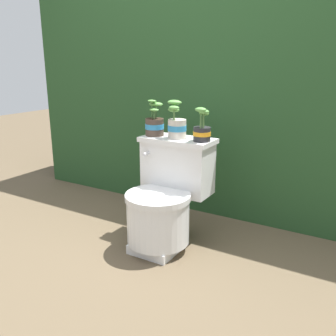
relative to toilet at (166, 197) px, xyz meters
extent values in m
plane|color=brown|center=(-0.09, -0.08, -0.32)|extent=(12.00, 12.00, 0.00)
cube|color=#234723|center=(-0.09, 1.01, 0.52)|extent=(3.16, 0.84, 1.67)
cube|color=silver|center=(0.00, -0.10, -0.29)|extent=(0.27, 0.31, 0.06)
cylinder|color=silver|center=(0.00, -0.10, -0.12)|extent=(0.39, 0.39, 0.28)
cylinder|color=silver|center=(0.00, -0.10, 0.04)|extent=(0.40, 0.40, 0.04)
cube|color=silver|center=(0.00, 0.14, 0.16)|extent=(0.45, 0.21, 0.33)
cube|color=silver|center=(0.00, 0.14, 0.34)|extent=(0.47, 0.23, 0.03)
cylinder|color=silver|center=(-0.16, 0.01, 0.26)|extent=(0.02, 0.05, 0.02)
cylinder|color=#47382D|center=(-0.17, 0.13, 0.41)|extent=(0.12, 0.12, 0.11)
cylinder|color=#2D84BC|center=(-0.17, 0.13, 0.42)|extent=(0.12, 0.12, 0.03)
cylinder|color=#332319|center=(-0.17, 0.13, 0.46)|extent=(0.11, 0.11, 0.01)
cylinder|color=#4C753D|center=(-0.17, 0.15, 0.51)|extent=(0.01, 0.01, 0.08)
ellipsoid|color=#569342|center=(-0.17, 0.15, 0.56)|extent=(0.10, 0.07, 0.03)
cylinder|color=#4C753D|center=(-0.15, 0.11, 0.50)|extent=(0.01, 0.01, 0.05)
ellipsoid|color=#569342|center=(-0.15, 0.11, 0.53)|extent=(0.07, 0.05, 0.02)
cylinder|color=#4C753D|center=(-0.18, 0.18, 0.51)|extent=(0.01, 0.01, 0.08)
ellipsoid|color=#569342|center=(-0.18, 0.18, 0.55)|extent=(0.07, 0.05, 0.02)
cylinder|color=#4C753D|center=(-0.18, 0.12, 0.52)|extent=(0.01, 0.01, 0.11)
ellipsoid|color=#569342|center=(-0.18, 0.12, 0.58)|extent=(0.06, 0.04, 0.02)
cylinder|color=beige|center=(0.00, 0.13, 0.42)|extent=(0.11, 0.11, 0.12)
cylinder|color=#2D84BC|center=(0.00, 0.13, 0.42)|extent=(0.12, 0.12, 0.04)
cylinder|color=#332319|center=(0.00, 0.13, 0.47)|extent=(0.11, 0.11, 0.01)
cylinder|color=#4C753D|center=(-0.02, 0.14, 0.52)|extent=(0.01, 0.01, 0.09)
ellipsoid|color=#569342|center=(-0.02, 0.14, 0.58)|extent=(0.10, 0.07, 0.03)
cylinder|color=#4C753D|center=(-0.02, 0.13, 0.50)|extent=(0.01, 0.01, 0.05)
ellipsoid|color=#569342|center=(-0.02, 0.13, 0.54)|extent=(0.08, 0.05, 0.03)
cylinder|color=#4C753D|center=(0.00, 0.09, 0.51)|extent=(0.01, 0.01, 0.07)
ellipsoid|color=#569342|center=(0.00, 0.09, 0.55)|extent=(0.07, 0.05, 0.02)
cylinder|color=#262628|center=(0.18, 0.13, 0.40)|extent=(0.10, 0.10, 0.09)
cylinder|color=orange|center=(0.18, 0.13, 0.41)|extent=(0.11, 0.11, 0.03)
cylinder|color=#332319|center=(0.18, 0.13, 0.44)|extent=(0.10, 0.10, 0.01)
cylinder|color=#4C753D|center=(0.18, 0.14, 0.48)|extent=(0.01, 0.01, 0.07)
ellipsoid|color=#569342|center=(0.18, 0.14, 0.53)|extent=(0.06, 0.04, 0.02)
cylinder|color=#4C753D|center=(0.18, 0.11, 0.49)|extent=(0.01, 0.01, 0.10)
ellipsoid|color=#569342|center=(0.18, 0.11, 0.55)|extent=(0.07, 0.05, 0.02)
cylinder|color=#4C753D|center=(0.19, 0.09, 0.50)|extent=(0.01, 0.01, 0.10)
ellipsoid|color=#569342|center=(0.19, 0.09, 0.56)|extent=(0.07, 0.05, 0.03)
cylinder|color=#4C753D|center=(0.20, 0.10, 0.49)|extent=(0.01, 0.01, 0.09)
ellipsoid|color=#569342|center=(0.20, 0.10, 0.54)|extent=(0.07, 0.05, 0.03)
camera|label=1|loc=(1.15, -1.89, 0.83)|focal=40.00mm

